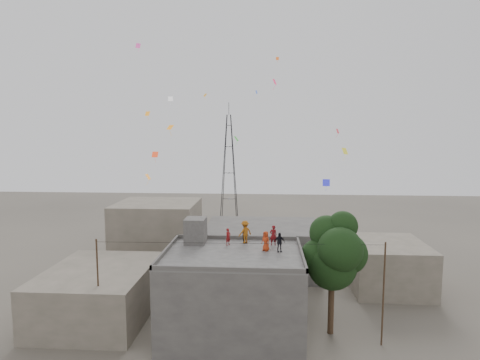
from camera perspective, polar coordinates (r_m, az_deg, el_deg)
The scene contains 18 objects.
ground at distance 31.85m, azimuth -0.96°, elevation -20.95°, with size 140.00×140.00×0.00m, color #4D473F.
main_building at distance 30.56m, azimuth -0.97°, elevation -15.87°, with size 10.00×8.00×6.10m.
parapet at distance 29.49m, azimuth -0.98°, elevation -10.11°, with size 10.00×8.00×0.30m.
stair_head_box at distance 32.17m, azimuth -6.34°, elevation -7.17°, with size 1.60×1.80×2.00m, color #454240.
neighbor_west at distance 35.34m, azimuth -19.41°, elevation -14.91°, with size 8.00×10.00×4.00m, color #625C4D.
neighbor_north at distance 43.89m, azimuth 3.19°, elevation -9.62°, with size 12.00×9.00×5.00m, color #454240.
neighbor_northwest at distance 47.20m, azimuth -11.63°, elevation -7.33°, with size 9.00×8.00×7.00m, color #625C4D.
neighbor_east at distance 41.82m, azimuth 20.14°, elevation -11.27°, with size 7.00×8.00×4.40m, color #625C4D.
tree at distance 30.43m, azimuth 13.29°, elevation -10.05°, with size 4.90×4.60×9.10m.
utility_line at distance 29.08m, azimuth -0.17°, elevation -15.42°, with size 20.12×0.62×7.40m.
transmission_tower at distance 68.69m, azimuth -1.58°, elevation 1.82°, with size 2.97×2.97×20.01m.
person_red_adult at distance 31.52m, azimuth 4.75°, elevation -7.84°, with size 0.57×0.37×1.57m, color maroon.
person_orange_child at distance 30.03m, azimuth 3.68°, elevation -8.66°, with size 0.72×0.47×1.47m, color #B63514.
person_dark_child at distance 32.24m, azimuth 0.74°, elevation -7.74°, with size 0.63×0.49×1.30m, color black.
person_dark_adult at distance 29.85m, azimuth 5.61°, elevation -8.81°, with size 0.84×0.35×1.43m, color black.
person_orange_adult at distance 31.99m, azimuth 0.73°, elevation -7.39°, with size 1.16×0.67×1.80m, color #A05612.
person_red_child at distance 31.51m, azimuth -1.70°, elevation -8.06°, with size 0.48×0.32×1.32m, color maroon.
kites at distance 34.98m, azimuth -0.90°, elevation 7.61°, with size 17.73×17.55×12.65m.
Camera 1 is at (2.34, -28.17, 14.69)m, focal length 30.00 mm.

